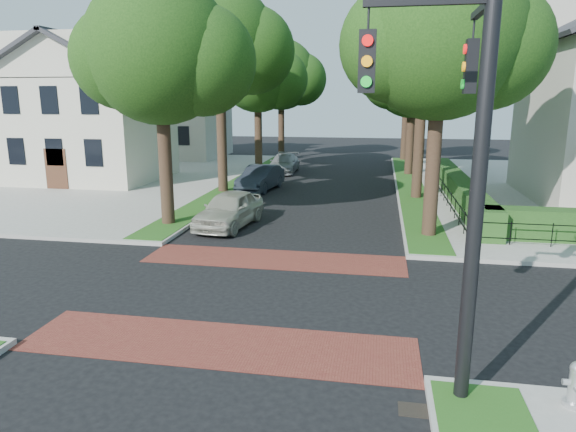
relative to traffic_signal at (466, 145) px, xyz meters
The scene contains 24 objects.
ground 8.09m from the traffic_signal, 137.91° to the left, with size 120.00×120.00×0.00m, color black.
sidewalk_nw 34.12m from the traffic_signal, 136.17° to the left, with size 30.00×30.00×0.15m, color gray.
crosswalk_far 10.20m from the traffic_signal, 122.69° to the left, with size 9.00×2.20×0.01m, color maroon.
crosswalk_near 6.89m from the traffic_signal, 166.05° to the left, with size 9.00×2.20×0.01m, color maroon.
storm_drain 4.77m from the traffic_signal, 135.00° to the right, with size 0.65×0.45×0.01m, color black.
grass_strip_ne 23.95m from the traffic_signal, 88.75° to the left, with size 1.60×29.80×0.02m, color #1C4E16.
grass_strip_nw 26.06m from the traffic_signal, 113.63° to the left, with size 1.60×29.80×0.02m, color #1C4E16.
tree_right_near 12.03m from the traffic_signal, 86.47° to the left, with size 7.75×6.67×10.66m.
tree_right_mid 19.95m from the traffic_signal, 87.89° to the left, with size 8.25×7.09×11.22m.
tree_right_far 28.73m from the traffic_signal, 88.57° to the left, with size 7.25×6.23×9.74m.
tree_right_back 37.74m from the traffic_signal, 88.91° to the left, with size 7.50×6.45×10.20m.
tree_left_near 15.74m from the traffic_signal, 131.45° to the left, with size 7.50×6.45×10.20m.
tree_left_mid 22.48m from the traffic_signal, 117.60° to the left, with size 8.00×6.88×11.48m.
tree_left_far 30.52m from the traffic_signal, 109.77° to the left, with size 7.00×6.02×9.86m.
tree_left_back 39.12m from the traffic_signal, 105.27° to the left, with size 7.75×6.66×10.44m.
hedge_main_road 20.01m from the traffic_signal, 81.75° to the left, with size 1.00×18.00×1.20m, color #1B3B14.
fence_main_road 19.95m from the traffic_signal, 84.08° to the left, with size 0.06×18.00×0.90m, color black, non-canonical shape.
house_left_near 30.29m from the traffic_signal, 132.28° to the left, with size 10.00×9.00×10.14m.
house_left_far 41.72m from the traffic_signal, 119.24° to the left, with size 10.00×9.00×10.14m.
traffic_signal is the anchor object (origin of this frame).
parked_car_front 14.68m from the traffic_signal, 123.21° to the left, with size 1.84×4.56×1.56m, color #AEAE9C.
parked_car_middle 22.87m from the traffic_signal, 112.13° to the left, with size 1.60×4.57×1.51m, color #1E242E.
parked_car_rear 30.07m from the traffic_signal, 106.54° to the left, with size 1.93×4.76×1.38m, color gray.
fire_hydrant 4.65m from the traffic_signal, ahead, with size 0.48×0.50×0.89m.
Camera 1 is at (3.47, -13.46, 5.47)m, focal length 32.00 mm.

